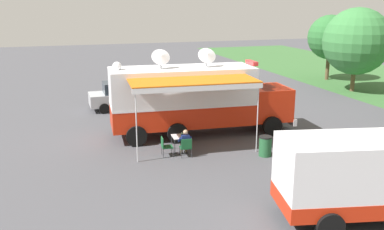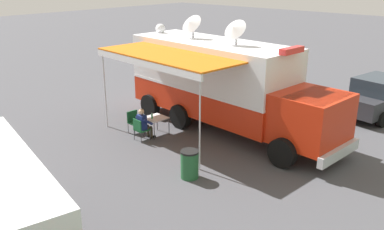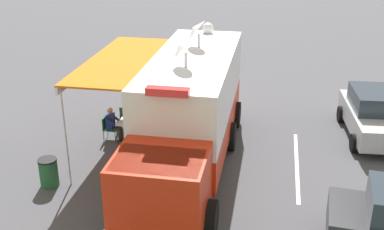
% 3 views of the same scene
% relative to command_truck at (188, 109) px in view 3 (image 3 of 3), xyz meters
% --- Properties ---
extents(ground_plane, '(100.00, 100.00, 0.00)m').
position_rel_command_truck_xyz_m(ground_plane, '(-0.08, -0.74, -1.95)').
color(ground_plane, '#47474C').
extents(lot_stripe, '(0.43, 4.80, 0.01)m').
position_rel_command_truck_xyz_m(lot_stripe, '(-3.60, -0.28, -1.94)').
color(lot_stripe, silver).
rests_on(lot_stripe, ground).
extents(command_truck, '(5.22, 9.63, 4.53)m').
position_rel_command_truck_xyz_m(command_truck, '(0.00, 0.00, 0.00)').
color(command_truck, red).
rests_on(command_truck, ground).
extents(folding_table, '(0.85, 0.85, 0.73)m').
position_rel_command_truck_xyz_m(folding_table, '(2.34, -1.52, -1.27)').
color(folding_table, silver).
rests_on(folding_table, ground).
extents(water_bottle, '(0.07, 0.07, 0.22)m').
position_rel_command_truck_xyz_m(water_bottle, '(2.52, -1.53, -1.11)').
color(water_bottle, '#3F9959').
rests_on(water_bottle, folding_table).
extents(folding_chair_at_table, '(0.51, 0.51, 0.87)m').
position_rel_command_truck_xyz_m(folding_chair_at_table, '(3.14, -1.53, -1.43)').
color(folding_chair_at_table, '#19562D').
rests_on(folding_chair_at_table, ground).
extents(folding_chair_beside_table, '(0.51, 0.51, 0.87)m').
position_rel_command_truck_xyz_m(folding_chair_beside_table, '(2.72, -2.37, -1.43)').
color(folding_chair_beside_table, '#19562D').
rests_on(folding_chair_beside_table, ground).
extents(seated_responder, '(0.68, 0.58, 1.25)m').
position_rel_command_truck_xyz_m(seated_responder, '(2.96, -1.51, -1.30)').
color(seated_responder, navy).
rests_on(seated_responder, ground).
extents(trash_bin, '(0.57, 0.57, 0.91)m').
position_rel_command_truck_xyz_m(trash_bin, '(4.05, 1.90, -1.49)').
color(trash_bin, '#235B33').
rests_on(trash_bin, ground).
extents(car_far_corner, '(2.05, 4.21, 1.76)m').
position_rel_command_truck_xyz_m(car_far_corner, '(-6.55, -2.87, -1.07)').
color(car_far_corner, '#B2B5BA').
rests_on(car_far_corner, ground).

